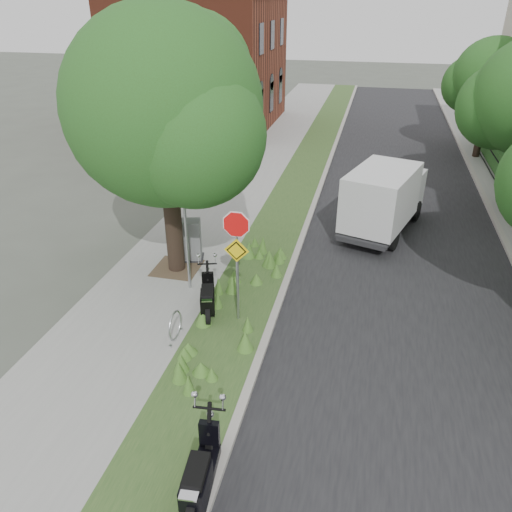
{
  "coord_description": "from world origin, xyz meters",
  "views": [
    {
      "loc": [
        1.6,
        -10.01,
        7.8
      ],
      "look_at": [
        -1.24,
        2.0,
        1.3
      ],
      "focal_mm": 35.0,
      "sensor_mm": 36.0,
      "label": 1
    }
  ],
  "objects": [
    {
      "name": "ground",
      "position": [
        0.0,
        0.0,
        0.0
      ],
      "size": [
        120.0,
        120.0,
        0.0
      ],
      "primitive_type": "plane",
      "color": "#4C5147",
      "rests_on": "ground"
    },
    {
      "name": "sidewalk_near",
      "position": [
        -4.25,
        10.0,
        0.06
      ],
      "size": [
        3.5,
        60.0,
        0.12
      ],
      "primitive_type": "cube",
      "color": "gray",
      "rests_on": "ground"
    },
    {
      "name": "verge",
      "position": [
        -1.5,
        10.0,
        0.06
      ],
      "size": [
        2.0,
        60.0,
        0.12
      ],
      "primitive_type": "cube",
      "color": "#2A491F",
      "rests_on": "ground"
    },
    {
      "name": "kerb_near",
      "position": [
        -0.5,
        10.0,
        0.07
      ],
      "size": [
        0.2,
        60.0,
        0.13
      ],
      "primitive_type": "cube",
      "color": "#9E9991",
      "rests_on": "ground"
    },
    {
      "name": "road",
      "position": [
        3.0,
        10.0,
        0.01
      ],
      "size": [
        7.0,
        60.0,
        0.01
      ],
      "primitive_type": "cube",
      "color": "black",
      "rests_on": "ground"
    },
    {
      "name": "kerb_far",
      "position": [
        6.5,
        10.0,
        0.07
      ],
      "size": [
        0.2,
        60.0,
        0.13
      ],
      "primitive_type": "cube",
      "color": "#9E9991",
      "rests_on": "ground"
    },
    {
      "name": "street_tree_main",
      "position": [
        -4.08,
        2.86,
        4.8
      ],
      "size": [
        6.21,
        5.54,
        7.66
      ],
      "color": "black",
      "rests_on": "ground"
    },
    {
      "name": "bare_post",
      "position": [
        -3.2,
        1.8,
        2.12
      ],
      "size": [
        0.08,
        0.08,
        4.0
      ],
      "color": "#A5A8AD",
      "rests_on": "ground"
    },
    {
      "name": "bike_hoop",
      "position": [
        -2.7,
        -0.6,
        0.5
      ],
      "size": [
        0.06,
        0.78,
        0.77
      ],
      "color": "#A5A8AD",
      "rests_on": "ground"
    },
    {
      "name": "sign_assembly",
      "position": [
        -1.4,
        0.58,
        2.33
      ],
      "size": [
        0.94,
        0.08,
        3.22
      ],
      "color": "#A5A8AD",
      "rests_on": "ground"
    },
    {
      "name": "brick_building",
      "position": [
        -9.5,
        22.0,
        4.21
      ],
      "size": [
        9.4,
        10.4,
        8.3
      ],
      "color": "maroon",
      "rests_on": "ground"
    },
    {
      "name": "far_tree_c",
      "position": [
        6.94,
        18.04,
        3.95
      ],
      "size": [
        4.37,
        3.89,
        5.93
      ],
      "color": "black",
      "rests_on": "ground"
    },
    {
      "name": "scooter_near",
      "position": [
        -2.24,
        0.62,
        0.54
      ],
      "size": [
        0.73,
        1.76,
        0.86
      ],
      "color": "black",
      "rests_on": "ground"
    },
    {
      "name": "scooter_far",
      "position": [
        -0.62,
        -4.72,
        0.58
      ],
      "size": [
        0.52,
        1.99,
        0.95
      ],
      "color": "black",
      "rests_on": "ground"
    },
    {
      "name": "box_truck",
      "position": [
        2.21,
        7.37,
        1.37
      ],
      "size": [
        3.08,
        4.97,
        2.11
      ],
      "color": "#262628",
      "rests_on": "ground"
    },
    {
      "name": "utility_cabinet",
      "position": [
        -3.89,
        3.5,
        0.76
      ],
      "size": [
        1.14,
        0.9,
        1.34
      ],
      "color": "#262628",
      "rests_on": "ground"
    }
  ]
}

